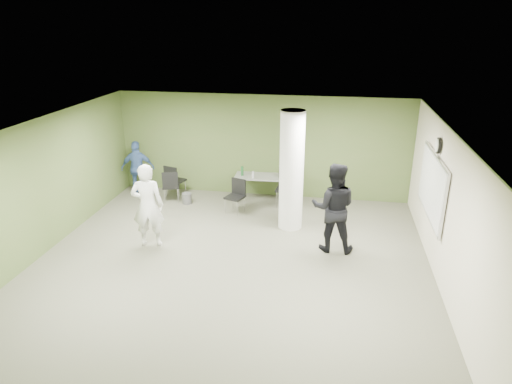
% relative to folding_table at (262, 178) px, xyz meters
% --- Properties ---
extents(floor, '(8.00, 8.00, 0.00)m').
position_rel_folding_table_xyz_m(floor, '(-0.06, -3.55, -0.65)').
color(floor, '#4F4D3E').
rests_on(floor, ground).
extents(ceiling, '(8.00, 8.00, 0.00)m').
position_rel_folding_table_xyz_m(ceiling, '(-0.06, -3.55, 2.15)').
color(ceiling, white).
rests_on(ceiling, wall_back).
extents(wall_back, '(8.00, 2.80, 0.02)m').
position_rel_folding_table_xyz_m(wall_back, '(-0.06, 0.45, 0.75)').
color(wall_back, '#495F2C').
rests_on(wall_back, floor).
extents(wall_left, '(0.02, 8.00, 2.80)m').
position_rel_folding_table_xyz_m(wall_left, '(-4.06, -3.55, 0.75)').
color(wall_left, '#495F2C').
rests_on(wall_left, floor).
extents(wall_right_cream, '(0.02, 8.00, 2.80)m').
position_rel_folding_table_xyz_m(wall_right_cream, '(3.94, -3.55, 0.75)').
color(wall_right_cream, beige).
rests_on(wall_right_cream, floor).
extents(column, '(0.56, 0.56, 2.80)m').
position_rel_folding_table_xyz_m(column, '(0.94, -1.55, 0.75)').
color(column, silver).
rests_on(column, floor).
extents(whiteboard, '(0.05, 2.30, 1.30)m').
position_rel_folding_table_xyz_m(whiteboard, '(3.86, -2.35, 0.85)').
color(whiteboard, silver).
rests_on(whiteboard, wall_right_cream).
extents(wall_clock, '(0.06, 0.32, 0.32)m').
position_rel_folding_table_xyz_m(wall_clock, '(3.86, -2.35, 1.70)').
color(wall_clock, black).
rests_on(wall_clock, wall_right_cream).
extents(folding_table, '(1.50, 0.71, 0.95)m').
position_rel_folding_table_xyz_m(folding_table, '(0.00, 0.00, 0.00)').
color(folding_table, gray).
rests_on(folding_table, floor).
extents(wastebasket, '(0.25, 0.25, 0.29)m').
position_rel_folding_table_xyz_m(wastebasket, '(-1.94, -0.57, -0.51)').
color(wastebasket, '#4C4C4C').
rests_on(wastebasket, floor).
extents(chair_back_left, '(0.57, 0.57, 0.90)m').
position_rel_folding_table_xyz_m(chair_back_left, '(-2.44, -0.13, -0.13)').
color(chair_back_left, black).
rests_on(chair_back_left, floor).
extents(chair_back_right, '(0.54, 0.54, 0.88)m').
position_rel_folding_table_xyz_m(chair_back_right, '(-2.38, -0.53, -0.14)').
color(chair_back_right, black).
rests_on(chair_back_right, floor).
extents(chair_table_left, '(0.55, 0.55, 0.86)m').
position_rel_folding_table_xyz_m(chair_table_left, '(-0.51, -0.87, -0.15)').
color(chair_table_left, black).
rests_on(chair_table_left, floor).
extents(chair_table_right, '(0.53, 0.53, 1.00)m').
position_rel_folding_table_xyz_m(chair_table_right, '(0.71, -0.22, -0.07)').
color(chair_table_right, black).
rests_on(chair_table_right, floor).
extents(woman_white, '(0.76, 0.58, 1.86)m').
position_rel_folding_table_xyz_m(woman_white, '(-1.98, -3.01, 0.28)').
color(woman_white, silver).
rests_on(woman_white, floor).
extents(man_black, '(0.95, 0.74, 1.94)m').
position_rel_folding_table_xyz_m(man_black, '(1.93, -2.53, 0.32)').
color(man_black, black).
rests_on(man_black, floor).
extents(man_blue, '(0.97, 0.59, 1.54)m').
position_rel_folding_table_xyz_m(man_blue, '(-3.46, -0.15, 0.12)').
color(man_blue, '#3A5791').
rests_on(man_blue, floor).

